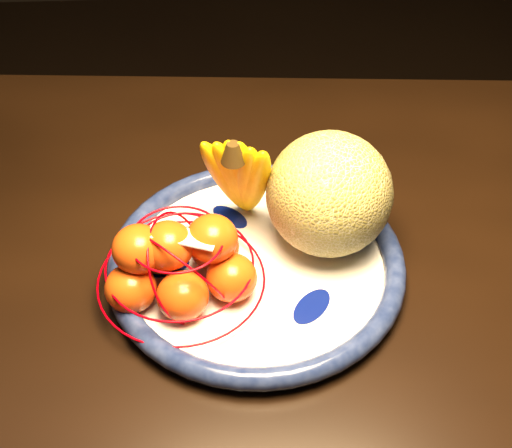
{
  "coord_description": "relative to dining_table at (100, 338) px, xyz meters",
  "views": [
    {
      "loc": [
        0.22,
        -0.58,
        1.4
      ],
      "look_at": [
        0.25,
        -0.0,
        0.84
      ],
      "focal_mm": 50.0,
      "sensor_mm": 36.0,
      "label": 1
    }
  ],
  "objects": [
    {
      "name": "banana_bunch",
      "position": [
        0.18,
        0.09,
        0.18
      ],
      "size": [
        0.1,
        0.1,
        0.16
      ],
      "rotation": [
        0.0,
        0.0,
        -0.3
      ],
      "color": "yellow",
      "rests_on": "fruit_bowl"
    },
    {
      "name": "fruit_bowl",
      "position": [
        0.2,
        0.03,
        0.1
      ],
      "size": [
        0.35,
        0.35,
        0.03
      ],
      "rotation": [
        0.0,
        0.0,
        0.27
      ],
      "color": "white",
      "rests_on": "dining_table"
    },
    {
      "name": "cantaloupe",
      "position": [
        0.28,
        0.06,
        0.17
      ],
      "size": [
        0.15,
        0.15,
        0.15
      ],
      "primitive_type": "sphere",
      "color": "olive",
      "rests_on": "fruit_bowl"
    },
    {
      "name": "price_tag",
      "position": [
        0.12,
        -0.01,
        0.18
      ],
      "size": [
        0.08,
        0.04,
        0.01
      ],
      "primitive_type": "cube",
      "rotation": [
        -0.14,
        0.1,
        -0.24
      ],
      "color": "white",
      "rests_on": "mandarin_bag"
    },
    {
      "name": "dining_table",
      "position": [
        0.0,
        0.0,
        0.0
      ],
      "size": [
        1.61,
        1.04,
        0.77
      ],
      "rotation": [
        0.0,
        0.0,
        -0.08
      ],
      "color": "black",
      "rests_on": "ground"
    },
    {
      "name": "mandarin_bag",
      "position": [
        0.11,
        -0.0,
        0.13
      ],
      "size": [
        0.2,
        0.2,
        0.12
      ],
      "rotation": [
        0.0,
        0.0,
        -0.05
      ],
      "color": "#F65010",
      "rests_on": "fruit_bowl"
    }
  ]
}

